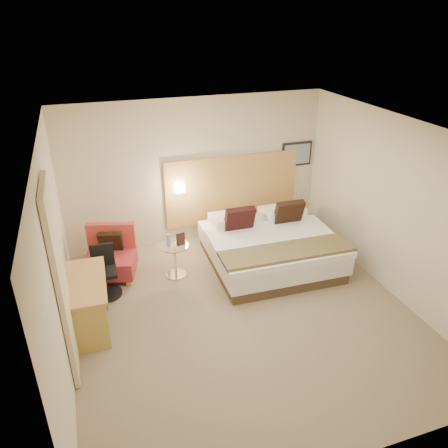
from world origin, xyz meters
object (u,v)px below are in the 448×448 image
object	(u,v)px
side_table	(175,258)
desk_chair	(105,275)
bed	(269,246)
desk	(88,290)
lounge_chair	(111,257)

from	to	relation	value
side_table	desk_chair	world-z (taller)	desk_chair
bed	side_table	world-z (taller)	bed
side_table	desk_chair	xyz separation A→B (m)	(-1.15, -0.17, 0.01)
bed	desk	distance (m)	3.14
bed	desk	bearing A→B (deg)	-166.33
desk	desk_chair	bearing A→B (deg)	69.98
desk	side_table	bearing A→B (deg)	32.13
side_table	lounge_chair	bearing A→B (deg)	159.95
side_table	desk_chair	size ratio (longest dim) A/B	0.77
desk	desk_chair	world-z (taller)	desk_chair
lounge_chair	desk	bearing A→B (deg)	-107.87
lounge_chair	side_table	size ratio (longest dim) A/B	1.52
bed	desk_chair	distance (m)	2.78
desk_chair	bed	bearing A→B (deg)	0.61
lounge_chair	side_table	distance (m)	1.07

